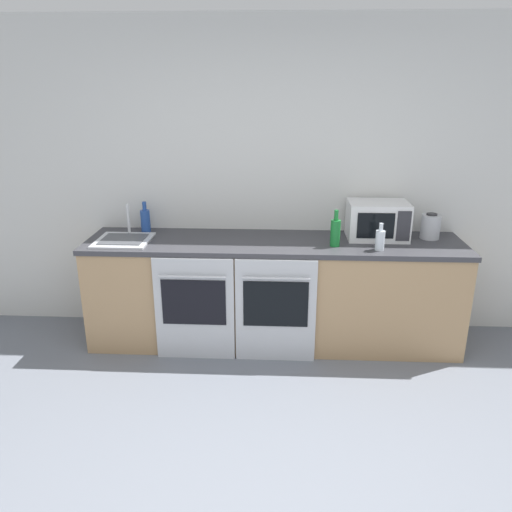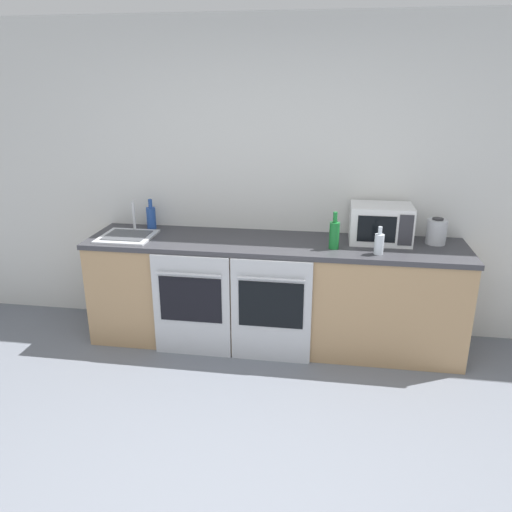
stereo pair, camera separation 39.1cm
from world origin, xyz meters
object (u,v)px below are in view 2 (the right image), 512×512
object	(u,v)px
microwave	(381,224)
bottle_clear	(379,243)
bottle_blue	(151,217)
sink	(127,235)
kettle	(436,231)
oven_right	(271,311)
bottle_green	(334,234)
oven_left	(191,306)

from	to	relation	value
microwave	bottle_clear	size ratio (longest dim) A/B	2.28
bottle_blue	microwave	bearing A→B (deg)	-2.44
bottle_blue	sink	distance (m)	0.30
bottle_blue	kettle	world-z (taller)	bottle_blue
oven_right	bottle_green	distance (m)	0.76
oven_right	microwave	bearing A→B (deg)	29.67
oven_right	microwave	size ratio (longest dim) A/B	1.76
oven_right	bottle_green	xyz separation A→B (m)	(0.45, 0.23, 0.57)
kettle	bottle_blue	bearing A→B (deg)	178.31
microwave	sink	size ratio (longest dim) A/B	1.13
bottle_green	sink	world-z (taller)	bottle_green
bottle_blue	kettle	xyz separation A→B (m)	(2.36, -0.07, -0.00)
microwave	kettle	size ratio (longest dim) A/B	2.31
oven_left	sink	size ratio (longest dim) A/B	1.98
microwave	bottle_blue	bearing A→B (deg)	177.56
bottle_blue	bottle_clear	xyz separation A→B (m)	(1.89, -0.40, -0.02)
bottle_clear	sink	distance (m)	2.01
oven_left	microwave	size ratio (longest dim) A/B	1.76
oven_right	bottle_clear	bearing A→B (deg)	10.76
oven_right	kettle	size ratio (longest dim) A/B	4.06
sink	bottle_green	bearing A→B (deg)	-1.50
bottle_green	bottle_clear	bearing A→B (deg)	-14.16
oven_left	oven_right	bearing A→B (deg)	0.00
oven_right	bottle_blue	distance (m)	1.36
oven_right	bottle_clear	xyz separation A→B (m)	(0.78, 0.15, 0.54)
microwave	bottle_green	xyz separation A→B (m)	(-0.36, -0.23, -0.04)
microwave	kettle	xyz separation A→B (m)	(0.43, 0.01, -0.05)
bottle_blue	bottle_green	world-z (taller)	bottle_green
bottle_green	bottle_clear	world-z (taller)	bottle_green
bottle_clear	kettle	size ratio (longest dim) A/B	1.01
oven_left	oven_right	size ratio (longest dim) A/B	1.00
oven_right	microwave	world-z (taller)	microwave
oven_left	bottle_clear	world-z (taller)	bottle_clear
oven_right	sink	size ratio (longest dim) A/B	1.98
oven_right	sink	world-z (taller)	sink
oven_right	bottle_blue	xyz separation A→B (m)	(-1.12, 0.54, 0.56)
bottle_clear	bottle_blue	bearing A→B (deg)	168.21
kettle	microwave	bearing A→B (deg)	-178.36
oven_right	kettle	xyz separation A→B (m)	(1.24, 0.47, 0.55)
oven_left	microwave	xyz separation A→B (m)	(1.44, 0.46, 0.60)
microwave	bottle_green	bearing A→B (deg)	-147.32
microwave	bottle_blue	world-z (taller)	microwave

